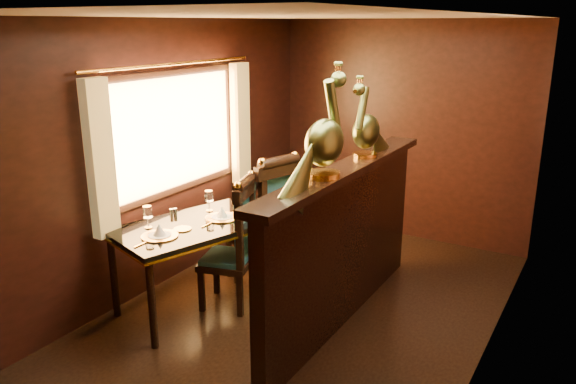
% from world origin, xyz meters
% --- Properties ---
extents(ground, '(5.00, 5.00, 0.00)m').
position_xyz_m(ground, '(0.00, 0.00, 0.00)').
color(ground, black).
rests_on(ground, ground).
extents(room_shell, '(3.04, 5.04, 2.52)m').
position_xyz_m(room_shell, '(-0.09, 0.02, 1.58)').
color(room_shell, black).
rests_on(room_shell, ground).
extents(partition, '(0.26, 2.70, 1.36)m').
position_xyz_m(partition, '(0.32, 0.30, 0.71)').
color(partition, black).
rests_on(partition, ground).
extents(dining_table, '(1.19, 1.53, 0.99)m').
position_xyz_m(dining_table, '(-0.88, -0.19, 0.72)').
color(dining_table, black).
rests_on(dining_table, ground).
extents(chair_left, '(0.55, 0.56, 1.22)m').
position_xyz_m(chair_left, '(-0.57, 0.03, 0.64)').
color(chair_left, black).
rests_on(chair_left, ground).
extents(chair_right, '(0.60, 0.62, 1.34)m').
position_xyz_m(chair_right, '(-0.49, 0.49, 0.70)').
color(chair_right, black).
rests_on(chair_right, ground).
extents(peacock_left, '(0.26, 0.70, 0.83)m').
position_xyz_m(peacock_left, '(0.33, -0.10, 1.77)').
color(peacock_left, '#194C31').
rests_on(peacock_left, partition).
extents(peacock_right, '(0.22, 0.59, 0.70)m').
position_xyz_m(peacock_right, '(0.33, 0.67, 1.71)').
color(peacock_right, '#194C31').
rests_on(peacock_right, partition).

